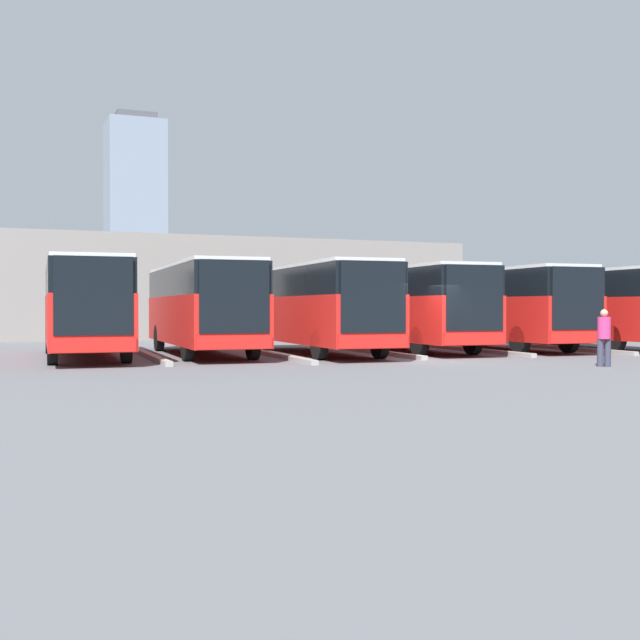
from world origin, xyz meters
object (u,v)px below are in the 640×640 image
object	(u,v)px
bus_0	(585,305)
pedestrian	(604,336)
bus_3	(318,305)
bus_2	(408,305)
bus_1	(498,305)
bus_5	(84,304)
bus_4	(202,305)

from	to	relation	value
bus_0	pedestrian	xyz separation A→B (m)	(7.03, 9.25, -0.94)
bus_3	bus_2	bearing A→B (deg)	-167.11
bus_1	bus_5	distance (m)	16.71
bus_2	bus_4	xyz separation A→B (m)	(8.35, -0.27, 0.00)
bus_1	bus_5	size ratio (longest dim) A/B	1.00
bus_1	bus_2	xyz separation A→B (m)	(4.18, -0.20, 0.00)
bus_1	bus_2	size ratio (longest dim) A/B	1.00
bus_2	bus_1	bearing A→B (deg)	179.61
bus_1	bus_4	size ratio (longest dim) A/B	1.00
bus_0	bus_3	bearing A→B (deg)	3.29
bus_2	bus_5	size ratio (longest dim) A/B	1.00
bus_3	pedestrian	world-z (taller)	bus_3
bus_3	pedestrian	xyz separation A→B (m)	(-5.49, 9.03, -0.94)
pedestrian	bus_1	bearing A→B (deg)	103.58
bus_0	bus_4	distance (m)	16.73
bus_2	pedestrian	size ratio (longest dim) A/B	6.32
bus_3	bus_4	xyz separation A→B (m)	(4.18, -1.06, 0.00)
bus_1	bus_5	xyz separation A→B (m)	(16.70, -0.26, 0.00)
bus_4	bus_3	bearing A→B (deg)	168.10
bus_4	bus_5	bearing A→B (deg)	5.17
bus_4	bus_0	bearing A→B (deg)	179.42
bus_1	pedestrian	xyz separation A→B (m)	(2.86, 9.62, -0.94)
bus_3	bus_5	world-z (taller)	same
bus_1	bus_3	size ratio (longest dim) A/B	1.00
bus_0	pedestrian	size ratio (longest dim) A/B	6.32
bus_1	bus_2	distance (m)	4.18
bus_2	bus_5	world-z (taller)	same
bus_2	bus_3	bearing A→B (deg)	12.89
bus_2	bus_4	size ratio (longest dim) A/B	1.00
bus_2	pedestrian	distance (m)	9.95
bus_0	bus_5	xyz separation A→B (m)	(20.88, -0.62, 0.00)
bus_5	pedestrian	world-z (taller)	bus_5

